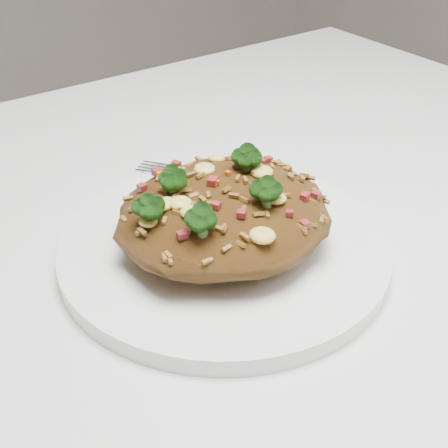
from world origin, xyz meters
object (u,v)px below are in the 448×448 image
(plate, at_px, (224,248))
(fried_rice, at_px, (223,205))
(dining_table, at_px, (113,402))
(fork, at_px, (233,180))

(plate, distance_m, fried_rice, 0.04)
(dining_table, relative_size, fried_rice, 7.43)
(dining_table, bearing_deg, plate, 1.59)
(dining_table, xyz_separation_m, fried_rice, (0.11, 0.00, 0.14))
(dining_table, xyz_separation_m, fork, (0.17, 0.07, 0.11))
(fried_rice, bearing_deg, dining_table, -178.54)
(plate, distance_m, fork, 0.09)
(fried_rice, bearing_deg, fork, 49.01)
(dining_table, xyz_separation_m, plate, (0.11, 0.00, 0.10))
(dining_table, relative_size, plate, 4.82)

